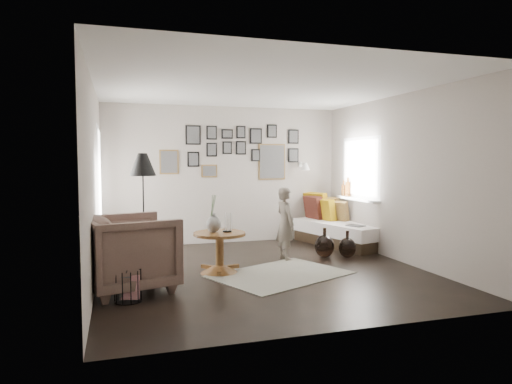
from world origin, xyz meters
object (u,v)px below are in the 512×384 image
object	(u,v)px
magazine_basket	(128,286)
demijohn_small	(347,247)
daybed	(339,229)
armchair	(131,253)
floor_lamp	(143,169)
demijohn_large	(324,246)
pedestal_table	(220,254)
child	(285,223)
vase	(214,221)

from	to	relation	value
magazine_basket	demijohn_small	distance (m)	3.72
magazine_basket	daybed	bearing A→B (deg)	32.43
armchair	floor_lamp	size ratio (longest dim) A/B	0.61
demijohn_large	demijohn_small	xyz separation A→B (m)	(0.35, -0.12, -0.02)
pedestal_table	child	bearing A→B (deg)	24.21
demijohn_large	child	size ratio (longest dim) A/B	0.42
pedestal_table	magazine_basket	size ratio (longest dim) A/B	2.04
armchair	magazine_basket	distance (m)	0.53
floor_lamp	demijohn_large	world-z (taller)	floor_lamp
pedestal_table	armchair	world-z (taller)	armchair
magazine_basket	demijohn_small	size ratio (longest dim) A/B	0.82
armchair	child	xyz separation A→B (m)	(2.40, 1.06, 0.12)
vase	demijohn_small	world-z (taller)	vase
demijohn_small	child	xyz separation A→B (m)	(-1.02, 0.15, 0.41)
armchair	floor_lamp	distance (m)	1.68
demijohn_large	child	distance (m)	0.78
daybed	magazine_basket	size ratio (longest dim) A/B	5.74
magazine_basket	child	world-z (taller)	child
armchair	demijohn_small	size ratio (longest dim) A/B	2.32
pedestal_table	magazine_basket	world-z (taller)	pedestal_table
demijohn_small	child	size ratio (longest dim) A/B	0.38
pedestal_table	daybed	size ratio (longest dim) A/B	0.35
vase	pedestal_table	bearing A→B (deg)	-14.04
floor_lamp	magazine_basket	size ratio (longest dim) A/B	4.69
armchair	demijohn_small	distance (m)	3.55
demijohn_small	vase	bearing A→B (deg)	-171.06
pedestal_table	daybed	bearing A→B (deg)	29.67
daybed	demijohn_large	bearing A→B (deg)	-142.66
vase	child	world-z (taller)	child
floor_lamp	armchair	bearing A→B (deg)	-99.70
pedestal_table	child	xyz separation A→B (m)	(1.18, 0.53, 0.31)
armchair	demijohn_small	bearing A→B (deg)	-89.22
pedestal_table	daybed	xyz separation A→B (m)	(2.61, 1.49, 0.03)
magazine_basket	pedestal_table	bearing A→B (deg)	37.65
demijohn_large	armchair	bearing A→B (deg)	-161.47
armchair	magazine_basket	bearing A→B (deg)	159.75
vase	daybed	distance (m)	3.10
pedestal_table	demijohn_small	bearing A→B (deg)	9.76
magazine_basket	demijohn_small	world-z (taller)	demijohn_small
demijohn_large	child	world-z (taller)	child
floor_lamp	daybed	bearing A→B (deg)	10.72
floor_lamp	demijohn_large	size ratio (longest dim) A/B	3.49
daybed	demijohn_small	distance (m)	1.19
daybed	floor_lamp	world-z (taller)	floor_lamp
pedestal_table	daybed	world-z (taller)	daybed
pedestal_table	demijohn_small	distance (m)	2.24
pedestal_table	demijohn_large	bearing A→B (deg)	15.07
vase	child	size ratio (longest dim) A/B	0.45
demijohn_small	child	bearing A→B (deg)	171.45
vase	floor_lamp	world-z (taller)	floor_lamp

